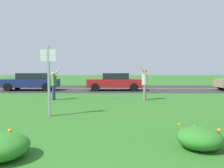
# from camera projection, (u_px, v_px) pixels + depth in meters

# --- Properties ---
(ground_plane) EXTENTS (120.00, 120.00, 0.00)m
(ground_plane) POSITION_uv_depth(u_px,v_px,m) (83.00, 105.00, 10.80)
(ground_plane) COLOR #2D6B23
(highway_strip) EXTENTS (120.00, 8.31, 0.01)m
(highway_strip) POSITION_uv_depth(u_px,v_px,m) (98.00, 88.00, 20.36)
(highway_strip) COLOR #2D2D30
(highway_strip) RESTS_ON ground
(highway_center_stripe) EXTENTS (120.00, 0.16, 0.00)m
(highway_center_stripe) POSITION_uv_depth(u_px,v_px,m) (98.00, 88.00, 20.36)
(highway_center_stripe) COLOR yellow
(highway_center_stripe) RESTS_ON ground
(daylily_clump_front_left) EXTENTS (0.98, 0.94, 0.51)m
(daylily_clump_front_left) POSITION_uv_depth(u_px,v_px,m) (200.00, 138.00, 4.80)
(daylily_clump_front_left) COLOR #2D7526
(daylily_clump_front_left) RESTS_ON ground
(daylily_clump_front_right) EXTENTS (0.99, 1.05, 0.53)m
(daylily_clump_front_right) POSITION_uv_depth(u_px,v_px,m) (3.00, 147.00, 4.26)
(daylily_clump_front_right) COLOR #2D7526
(daylily_clump_front_right) RESTS_ON ground
(sign_post_near_path) EXTENTS (0.56, 0.10, 2.60)m
(sign_post_near_path) POSITION_uv_depth(u_px,v_px,m) (49.00, 74.00, 8.10)
(sign_post_near_path) COLOR #93969B
(sign_post_near_path) RESTS_ON ground
(person_thrower_green_shirt) EXTENTS (0.50, 0.49, 1.74)m
(person_thrower_green_shirt) POSITION_uv_depth(u_px,v_px,m) (54.00, 83.00, 12.59)
(person_thrower_green_shirt) COLOR #287038
(person_thrower_green_shirt) RESTS_ON ground
(person_catcher_red_cap_gray_shirt) EXTENTS (0.45, 0.48, 1.94)m
(person_catcher_red_cap_gray_shirt) POSITION_uv_depth(u_px,v_px,m) (145.00, 82.00, 12.53)
(person_catcher_red_cap_gray_shirt) COLOR #B2B2B7
(person_catcher_red_cap_gray_shirt) RESTS_ON ground
(frisbee_lime) EXTENTS (0.24, 0.23, 0.08)m
(frisbee_lime) POSITION_uv_depth(u_px,v_px,m) (97.00, 75.00, 12.37)
(frisbee_lime) COLOR #8CD133
(car_red_center_left) EXTENTS (4.50, 2.00, 1.45)m
(car_red_center_left) POSITION_uv_depth(u_px,v_px,m) (115.00, 82.00, 18.42)
(car_red_center_left) COLOR maroon
(car_red_center_left) RESTS_ON ground
(car_navy_center_right) EXTENTS (4.50, 2.00, 1.45)m
(car_navy_center_right) POSITION_uv_depth(u_px,v_px,m) (31.00, 82.00, 18.51)
(car_navy_center_right) COLOR navy
(car_navy_center_right) RESTS_ON ground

